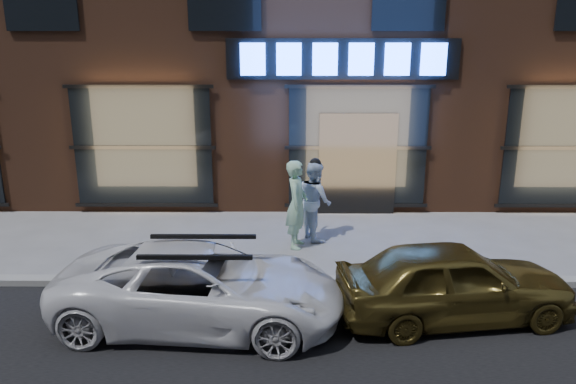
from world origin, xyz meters
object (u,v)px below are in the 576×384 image
man_cap (315,200)px  gold_sedan (454,282)px  man_bowtie (297,204)px  white_suv (201,287)px

man_cap → gold_sedan: bearing=-173.8°
gold_sedan → man_bowtie: bearing=30.3°
white_suv → man_bowtie: bearing=-20.7°
man_bowtie → man_cap: size_ratio=1.08×
man_cap → white_suv: (-1.82, -3.57, -0.24)m
man_bowtie → white_suv: size_ratio=0.42×
man_cap → gold_sedan: (1.95, -3.42, -0.22)m
white_suv → gold_sedan: 3.77m
white_suv → man_cap: bearing=-22.6°
man_cap → gold_sedan: man_cap is taller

